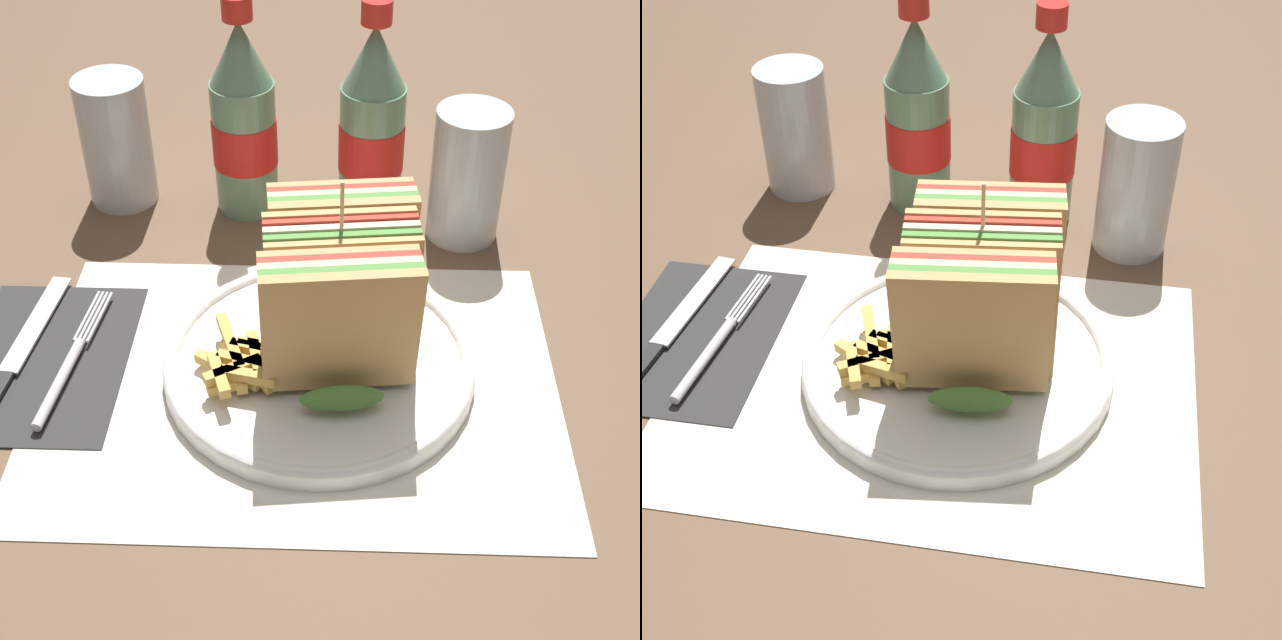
{
  "view_description": "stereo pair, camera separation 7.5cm",
  "coord_description": "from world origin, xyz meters",
  "views": [
    {
      "loc": [
        -0.01,
        -0.56,
        0.53
      ],
      "look_at": [
        -0.03,
        0.0,
        0.04
      ],
      "focal_mm": 50.0,
      "sensor_mm": 36.0,
      "label": 1
    },
    {
      "loc": [
        0.06,
        -0.56,
        0.53
      ],
      "look_at": [
        -0.03,
        0.0,
        0.04
      ],
      "focal_mm": 50.0,
      "sensor_mm": 36.0,
      "label": 2
    }
  ],
  "objects": [
    {
      "name": "glass_far",
      "position": [
        -0.25,
        0.25,
        0.07
      ],
      "size": [
        0.07,
        0.07,
        0.14
      ],
      "color": "silver",
      "rests_on": "ground_plane"
    },
    {
      "name": "club_sandwich",
      "position": [
        -0.01,
        -0.0,
        0.08
      ],
      "size": [
        0.13,
        0.18,
        0.16
      ],
      "color": "tan",
      "rests_on": "plate_main"
    },
    {
      "name": "placemat",
      "position": [
        -0.05,
        -0.03,
        0.0
      ],
      "size": [
        0.43,
        0.33,
        0.0
      ],
      "color": "silver",
      "rests_on": "ground_plane"
    },
    {
      "name": "plate_main",
      "position": [
        -0.03,
        -0.02,
        0.01
      ],
      "size": [
        0.26,
        0.26,
        0.02
      ],
      "color": "white",
      "rests_on": "ground_plane"
    },
    {
      "name": "coke_bottle_far",
      "position": [
        0.01,
        0.23,
        0.1
      ],
      "size": [
        0.07,
        0.07,
        0.23
      ],
      "color": "slate",
      "rests_on": "ground_plane"
    },
    {
      "name": "fries_pile",
      "position": [
        -0.08,
        -0.04,
        0.03
      ],
      "size": [
        0.1,
        0.1,
        0.02
      ],
      "color": "gold",
      "rests_on": "plate_main"
    },
    {
      "name": "glass_near",
      "position": [
        0.11,
        0.19,
        0.06
      ],
      "size": [
        0.07,
        0.07,
        0.14
      ],
      "color": "silver",
      "rests_on": "ground_plane"
    },
    {
      "name": "fork",
      "position": [
        -0.24,
        -0.03,
        0.01
      ],
      "size": [
        0.03,
        0.17,
        0.01
      ],
      "rotation": [
        0.0,
        0.0,
        -0.1
      ],
      "color": "silver",
      "rests_on": "napkin"
    },
    {
      "name": "coke_bottle_near",
      "position": [
        -0.11,
        0.24,
        0.1
      ],
      "size": [
        0.07,
        0.07,
        0.23
      ],
      "color": "slate",
      "rests_on": "ground_plane"
    },
    {
      "name": "knife",
      "position": [
        -0.29,
        -0.02,
        0.01
      ],
      "size": [
        0.04,
        0.22,
        0.0
      ],
      "rotation": [
        0.0,
        0.0,
        -0.1
      ],
      "color": "black",
      "rests_on": "napkin"
    },
    {
      "name": "napkin",
      "position": [
        -0.27,
        -0.01,
        0.0
      ],
      "size": [
        0.14,
        0.2,
        0.0
      ],
      "color": "#2D2D2D",
      "rests_on": "ground_plane"
    },
    {
      "name": "ground_plane",
      "position": [
        0.0,
        0.0,
        0.0
      ],
      "size": [
        4.0,
        4.0,
        0.0
      ],
      "primitive_type": "plane",
      "color": "brown"
    }
  ]
}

